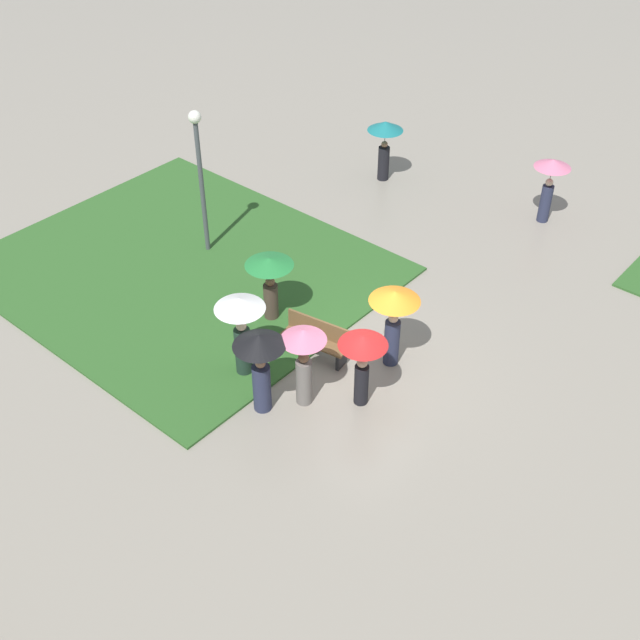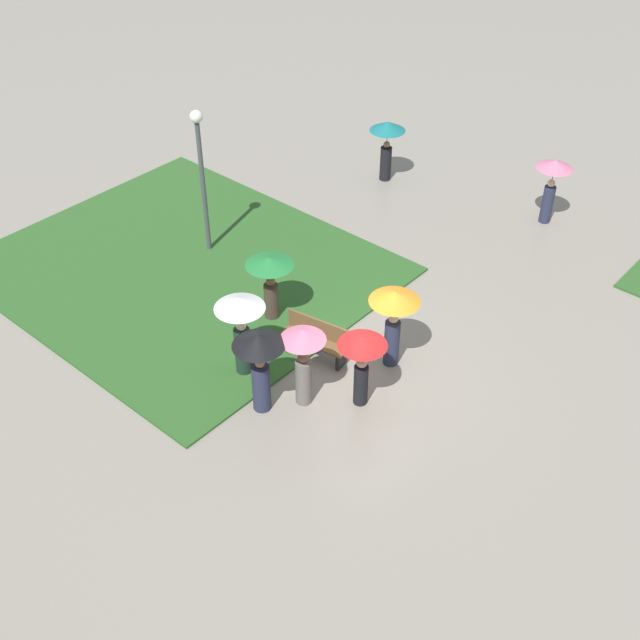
% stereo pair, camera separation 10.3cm
% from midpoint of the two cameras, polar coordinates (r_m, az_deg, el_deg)
% --- Properties ---
extents(ground_plane, '(90.00, 90.00, 0.00)m').
position_cam_midpoint_polar(ground_plane, '(17.69, 3.35, -3.58)').
color(ground_plane, gray).
extents(lawn_patch_near, '(9.58, 8.24, 0.06)m').
position_cam_midpoint_polar(lawn_patch_near, '(21.01, -9.56, 3.63)').
color(lawn_patch_near, '#2D5B26').
rests_on(lawn_patch_near, ground_plane).
extents(park_bench, '(1.62, 0.68, 0.90)m').
position_cam_midpoint_polar(park_bench, '(17.78, -0.10, -1.29)').
color(park_bench, brown).
rests_on(park_bench, ground_plane).
extents(lamp_post, '(0.32, 0.32, 3.95)m').
position_cam_midpoint_polar(lamp_post, '(20.41, -8.33, 11.01)').
color(lamp_post, '#474C51').
rests_on(lamp_post, ground_plane).
extents(crowd_person_black, '(1.07, 1.07, 1.95)m').
position_cam_midpoint_polar(crowd_person_black, '(15.91, -4.15, -2.63)').
color(crowd_person_black, '#282D47').
rests_on(crowd_person_black, ground_plane).
extents(crowd_person_pink, '(0.95, 0.95, 1.92)m').
position_cam_midpoint_polar(crowd_person_pink, '(16.06, -1.03, -2.32)').
color(crowd_person_pink, slate).
rests_on(crowd_person_pink, ground_plane).
extents(crowd_person_orange, '(1.10, 1.10, 1.94)m').
position_cam_midpoint_polar(crowd_person_orange, '(17.03, 5.45, 0.61)').
color(crowd_person_orange, '#282D47').
rests_on(crowd_person_orange, ground_plane).
extents(crowd_person_red, '(1.02, 1.02, 1.78)m').
position_cam_midpoint_polar(crowd_person_red, '(16.06, 3.20, -2.39)').
color(crowd_person_red, black).
rests_on(crowd_person_red, ground_plane).
extents(crowd_person_green, '(1.13, 1.13, 1.71)m').
position_cam_midpoint_polar(crowd_person_green, '(18.39, -3.40, 3.21)').
color(crowd_person_green, '#47382D').
rests_on(crowd_person_green, ground_plane).
extents(crowd_person_white, '(1.08, 1.08, 2.02)m').
position_cam_midpoint_polar(crowd_person_white, '(16.76, -5.49, 0.01)').
color(crowd_person_white, '#1E3328').
rests_on(crowd_person_white, ground_plane).
extents(lone_walker_far_path, '(1.07, 1.07, 1.87)m').
position_cam_midpoint_polar(lone_walker_far_path, '(24.38, 4.92, 12.84)').
color(lone_walker_far_path, black).
rests_on(lone_walker_far_path, ground_plane).
extents(lone_walker_mid_plaza, '(1.00, 1.00, 1.89)m').
position_cam_midpoint_polar(lone_walker_mid_plaza, '(22.97, 16.33, 9.69)').
color(lone_walker_mid_plaza, '#282D47').
rests_on(lone_walker_mid_plaza, ground_plane).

